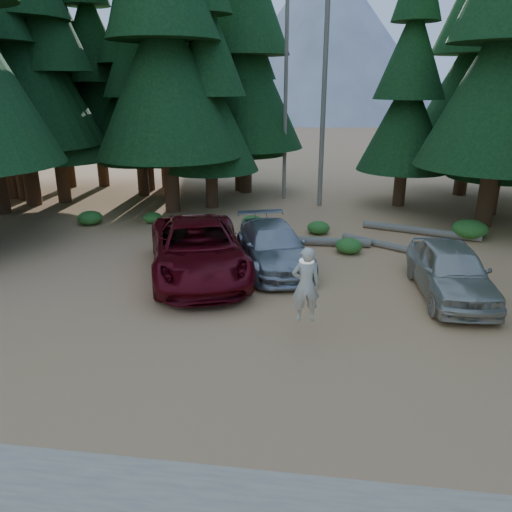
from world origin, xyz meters
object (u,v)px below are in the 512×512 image
object	(u,v)px
silver_minivan_right	(451,270)
log_left	(310,241)
log_right	(420,231)
red_pickup	(198,249)
silver_minivan_center	(273,246)
frisbee_player	(306,284)
log_mid	(379,244)

from	to	relation	value
silver_minivan_right	log_left	world-z (taller)	silver_minivan_right
log_right	red_pickup	bearing A→B (deg)	-125.32
red_pickup	silver_minivan_right	xyz separation A→B (m)	(7.93, -0.68, -0.10)
silver_minivan_center	frisbee_player	xyz separation A→B (m)	(1.32, -5.00, 0.68)
silver_minivan_center	silver_minivan_right	distance (m)	5.82
red_pickup	log_right	world-z (taller)	red_pickup
frisbee_player	log_left	distance (m)	7.71
log_left	frisbee_player	bearing A→B (deg)	-89.44
red_pickup	log_mid	xyz separation A→B (m)	(6.29, 3.88, -0.77)
frisbee_player	log_right	xyz separation A→B (m)	(4.48, 9.73, -1.27)
log_mid	log_left	bearing A→B (deg)	-144.04
red_pickup	silver_minivan_center	distance (m)	2.66
silver_minivan_center	silver_minivan_right	world-z (taller)	silver_minivan_right
silver_minivan_center	frisbee_player	size ratio (longest dim) A/B	2.64
log_right	silver_minivan_center	bearing A→B (deg)	-121.65
log_mid	silver_minivan_center	bearing A→B (deg)	-111.88
red_pickup	frisbee_player	world-z (taller)	frisbee_player
silver_minivan_right	log_left	distance (m)	6.21
silver_minivan_right	frisbee_player	distance (m)	5.32
red_pickup	frisbee_player	bearing A→B (deg)	-65.00
silver_minivan_right	frisbee_player	world-z (taller)	frisbee_player
silver_minivan_center	silver_minivan_right	xyz separation A→B (m)	(5.53, -1.81, 0.07)
silver_minivan_center	silver_minivan_right	bearing A→B (deg)	-36.30
red_pickup	silver_minivan_right	world-z (taller)	red_pickup
red_pickup	log_left	size ratio (longest dim) A/B	1.38
frisbee_player	silver_minivan_center	bearing A→B (deg)	-87.54
log_mid	log_right	xyz separation A→B (m)	(1.91, 1.98, 0.02)
frisbee_player	log_left	xyz separation A→B (m)	(-0.11, 7.60, -1.26)
frisbee_player	log_right	bearing A→B (deg)	-126.99
silver_minivan_right	log_mid	size ratio (longest dim) A/B	1.49
frisbee_player	log_left	bearing A→B (deg)	-101.46
red_pickup	silver_minivan_right	size ratio (longest dim) A/B	1.37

